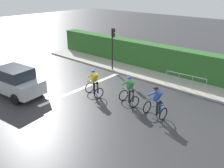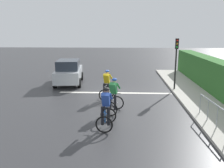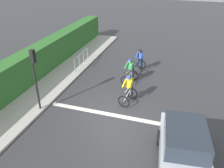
{
  "view_description": "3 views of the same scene",
  "coord_description": "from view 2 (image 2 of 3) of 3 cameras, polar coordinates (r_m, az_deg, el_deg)",
  "views": [
    {
      "loc": [
        9.86,
        10.78,
        6.39
      ],
      "look_at": [
        -0.1,
        2.22,
        0.88
      ],
      "focal_mm": 38.49,
      "sensor_mm": 36.0,
      "label": 1
    },
    {
      "loc": [
        -0.52,
        14.43,
        3.83
      ],
      "look_at": [
        0.06,
        2.61,
        1.19
      ],
      "focal_mm": 38.72,
      "sensor_mm": 36.0,
      "label": 2
    },
    {
      "loc": [
        2.88,
        -9.43,
        7.03
      ],
      "look_at": [
        -0.68,
        1.72,
        0.73
      ],
      "focal_mm": 37.16,
      "sensor_mm": 36.0,
      "label": 3
    }
  ],
  "objects": [
    {
      "name": "pedestrian_railing_kerbside",
      "position": [
        10.54,
        22.69,
        -5.4
      ],
      "size": [
        0.21,
        2.68,
        1.03
      ],
      "color": "#999EA3",
      "rests_on": "ground"
    },
    {
      "name": "sidewalk_kerb",
      "position": [
        13.74,
        21.82,
        -4.27
      ],
      "size": [
        2.8,
        21.26,
        0.12
      ],
      "primitive_type": "cube",
      "color": "#ADA89E",
      "rests_on": "ground"
    },
    {
      "name": "cyclist_mid",
      "position": [
        13.56,
        -1.2,
        -0.35
      ],
      "size": [
        0.9,
        1.2,
        1.66
      ],
      "color": "black",
      "rests_on": "ground"
    },
    {
      "name": "ground_plane",
      "position": [
        14.94,
        0.74,
        -2.28
      ],
      "size": [
        80.0,
        80.0,
        0.0
      ],
      "primitive_type": "plane",
      "color": "#333335"
    },
    {
      "name": "road_marking_stop_line",
      "position": [
        15.1,
        0.76,
        -2.09
      ],
      "size": [
        7.0,
        0.3,
        0.01
      ],
      "primitive_type": "cube",
      "color": "silver",
      "rests_on": "ground"
    },
    {
      "name": "traffic_light_near_crossing",
      "position": [
        15.73,
        14.92,
        6.3
      ],
      "size": [
        0.22,
        0.31,
        3.34
      ],
      "color": "black",
      "rests_on": "ground"
    },
    {
      "name": "cyclist_lead",
      "position": [
        9.54,
        -1.4,
        -5.96
      ],
      "size": [
        0.78,
        1.14,
        1.66
      ],
      "color": "black",
      "rests_on": "ground"
    },
    {
      "name": "cyclist_second",
      "position": [
        11.31,
        0.41,
        -2.97
      ],
      "size": [
        0.95,
        1.23,
        1.66
      ],
      "color": "black",
      "rests_on": "ground"
    },
    {
      "name": "car_silver",
      "position": [
        17.79,
        -10.18,
        2.82
      ],
      "size": [
        2.23,
        4.26,
        1.76
      ],
      "color": "#B7BCC1",
      "rests_on": "ground"
    }
  ]
}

